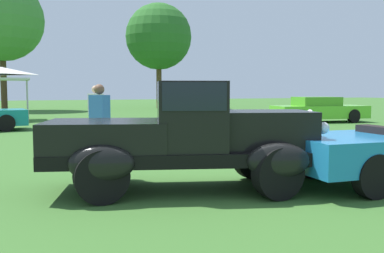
{
  "coord_description": "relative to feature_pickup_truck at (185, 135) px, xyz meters",
  "views": [
    {
      "loc": [
        -2.98,
        -6.49,
        1.58
      ],
      "look_at": [
        0.0,
        0.95,
        0.89
      ],
      "focal_mm": 40.47,
      "sensor_mm": 36.0,
      "label": 1
    }
  ],
  "objects": [
    {
      "name": "show_car_lime",
      "position": [
        11.01,
        10.77,
        -0.26
      ],
      "size": [
        4.67,
        2.27,
        1.22
      ],
      "color": "#60C62D",
      "rests_on": "ground_plane"
    },
    {
      "name": "treeline_center",
      "position": [
        8.54,
        28.52,
        5.07
      ],
      "size": [
        5.47,
        5.47,
        8.68
      ],
      "color": "brown",
      "rests_on": "ground_plane"
    },
    {
      "name": "treeline_mid_left",
      "position": [
        -3.4,
        28.52,
        5.76
      ],
      "size": [
        6.02,
        6.02,
        9.65
      ],
      "color": "#47331E",
      "rests_on": "ground_plane"
    },
    {
      "name": "spectator_between_cars",
      "position": [
        3.47,
        7.68,
        0.05
      ],
      "size": [
        0.34,
        0.45,
        1.69
      ],
      "color": "#7F7056",
      "rests_on": "ground_plane"
    },
    {
      "name": "canopy_tent_center_field",
      "position": [
        -3.18,
        17.72,
        1.56
      ],
      "size": [
        2.64,
        2.64,
        2.71
      ],
      "color": "#B7B7BC",
      "rests_on": "ground_plane"
    },
    {
      "name": "feature_pickup_truck",
      "position": [
        0.0,
        0.0,
        0.0
      ],
      "size": [
        4.41,
        2.69,
        1.7
      ],
      "color": "black",
      "rests_on": "ground_plane"
    },
    {
      "name": "ground_plane",
      "position": [
        0.59,
        0.23,
        -0.86
      ],
      "size": [
        120.0,
        120.0,
        0.0
      ],
      "primitive_type": "plane",
      "color": "#386628"
    },
    {
      "name": "spectator_by_row",
      "position": [
        -0.81,
        3.01,
        0.05
      ],
      "size": [
        0.43,
        0.46,
        1.69
      ],
      "color": "#383838",
      "rests_on": "ground_plane"
    },
    {
      "name": "spectator_far_side",
      "position": [
        -0.35,
        6.29,
        0.05
      ],
      "size": [
        0.46,
        0.43,
        1.69
      ],
      "color": "#7F7056",
      "rests_on": "ground_plane"
    }
  ]
}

